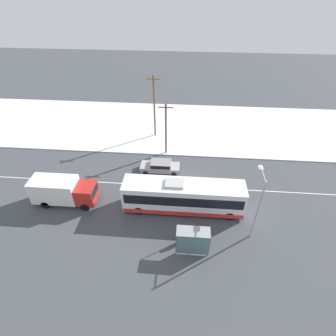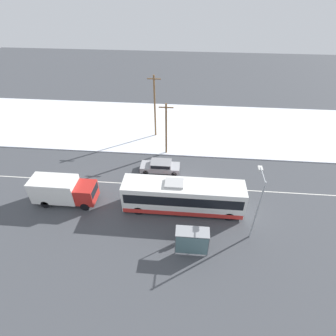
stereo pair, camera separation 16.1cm
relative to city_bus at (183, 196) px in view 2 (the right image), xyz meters
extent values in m
plane|color=#424449|center=(1.04, 3.37, -1.70)|extent=(120.00, 120.00, 0.00)
cube|color=silver|center=(1.04, 17.45, -1.64)|extent=(80.00, 15.99, 0.12)
cube|color=silver|center=(1.04, 3.37, -1.70)|extent=(60.00, 0.12, 0.00)
cube|color=white|center=(0.00, 0.00, 0.06)|extent=(11.99, 2.55, 2.97)
cube|color=black|center=(0.00, 0.00, 0.42)|extent=(11.51, 2.57, 1.13)
cube|color=red|center=(0.00, 0.00, -1.16)|extent=(11.87, 2.57, 0.54)
cube|color=#B2B2B2|center=(-0.90, 0.00, 1.67)|extent=(1.80, 1.40, 0.24)
cylinder|color=black|center=(4.60, -1.14, -1.20)|extent=(1.00, 0.28, 1.00)
cylinder|color=black|center=(4.60, 1.13, -1.20)|extent=(1.00, 0.28, 1.00)
cylinder|color=black|center=(-4.39, -1.14, -1.20)|extent=(1.00, 0.28, 1.00)
cylinder|color=black|center=(-4.39, 1.13, -1.20)|extent=(1.00, 0.28, 1.00)
cube|color=silver|center=(-13.20, -0.05, 0.02)|extent=(4.63, 2.30, 2.46)
cube|color=red|center=(-9.94, -0.05, -0.25)|extent=(1.90, 2.18, 1.92)
cube|color=black|center=(-9.01, -0.05, 0.13)|extent=(0.06, 1.96, 0.84)
cylinder|color=black|center=(-9.94, -1.07, -1.25)|extent=(0.90, 0.26, 0.90)
cylinder|color=black|center=(-9.94, 0.97, -1.25)|extent=(0.90, 0.26, 0.90)
cylinder|color=black|center=(-14.13, -1.07, -1.25)|extent=(0.90, 0.26, 0.90)
cylinder|color=black|center=(-14.13, 0.97, -1.25)|extent=(0.90, 0.26, 0.90)
cube|color=#9E9EA3|center=(-2.99, 6.04, -1.16)|extent=(4.72, 1.80, 0.64)
cube|color=gray|center=(-2.88, 6.04, -0.58)|extent=(2.45, 1.66, 0.53)
cube|color=black|center=(-2.88, 6.04, -0.57)|extent=(2.26, 1.69, 0.42)
cylinder|color=black|center=(-4.65, 5.25, -1.38)|extent=(0.64, 0.22, 0.64)
cylinder|color=black|center=(-4.65, 6.83, -1.38)|extent=(0.64, 0.22, 0.64)
cylinder|color=black|center=(-1.23, 5.25, -1.38)|extent=(0.64, 0.22, 0.64)
cylinder|color=black|center=(-1.23, 6.83, -1.38)|extent=(0.64, 0.22, 0.64)
cylinder|color=#23232D|center=(0.25, -3.98, -1.31)|extent=(0.12, 0.12, 0.79)
cylinder|color=#23232D|center=(0.49, -3.98, -1.31)|extent=(0.12, 0.12, 0.79)
cube|color=maroon|center=(0.37, -3.98, -0.58)|extent=(0.41, 0.22, 0.66)
sphere|color=tan|center=(0.37, -3.98, -0.11)|extent=(0.28, 0.28, 0.28)
cylinder|color=maroon|center=(0.11, -3.98, -0.61)|extent=(0.10, 0.10, 0.62)
cylinder|color=maroon|center=(0.63, -3.98, -0.61)|extent=(0.10, 0.10, 0.62)
cube|color=gray|center=(0.99, -4.85, 0.67)|extent=(2.85, 1.20, 0.06)
cube|color=slate|center=(0.99, -5.43, -0.50)|extent=(2.74, 0.04, 2.16)
cylinder|color=#474C51|center=(-0.39, -4.29, -0.53)|extent=(0.08, 0.08, 2.34)
cylinder|color=#474C51|center=(2.38, -4.29, -0.53)|extent=(0.08, 0.08, 2.34)
cylinder|color=#474C51|center=(-0.39, -5.41, -0.53)|extent=(0.08, 0.08, 2.34)
cylinder|color=#474C51|center=(2.38, -5.41, -0.53)|extent=(0.08, 0.08, 2.34)
cylinder|color=#9EA3A8|center=(6.39, -3.01, 1.63)|extent=(0.14, 0.14, 6.67)
cylinder|color=#9EA3A8|center=(6.39, -2.01, 4.82)|extent=(0.10, 2.01, 0.10)
cube|color=silver|center=(6.39, -1.00, 4.75)|extent=(0.36, 0.60, 0.16)
cylinder|color=brown|center=(-2.61, 10.01, 1.83)|extent=(0.24, 0.24, 7.06)
cube|color=brown|center=(-2.61, 10.01, 4.86)|extent=(1.80, 0.12, 0.12)
cylinder|color=brown|center=(-4.60, 14.44, 2.76)|extent=(0.24, 0.24, 8.92)
cube|color=brown|center=(-4.60, 14.44, 6.71)|extent=(1.80, 0.12, 0.12)
camera|label=1|loc=(0.01, -19.02, 18.20)|focal=28.00mm
camera|label=2|loc=(0.17, -19.01, 18.20)|focal=28.00mm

